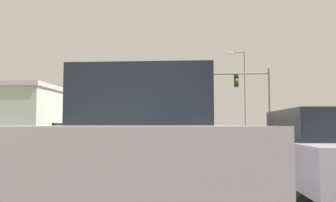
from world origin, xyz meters
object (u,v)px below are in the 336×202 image
pickup_farside_1 (149,128)px  pickup_trailing_2 (139,151)px  sedan_queued_2 (326,153)px  street_lamp (243,88)px  traffic_signal_mast (240,89)px  box_truck_leading_2 (159,119)px  sedan_nearside_1 (166,128)px

pickup_farside_1 → pickup_trailing_2: same height
pickup_farside_1 → sedan_queued_2: pickup_farside_1 is taller
street_lamp → sedan_queued_2: street_lamp is taller
traffic_signal_mast → box_truck_leading_2: traffic_signal_mast is taller
sedan_nearside_1 → box_truck_leading_2: 11.86m
pickup_farside_1 → pickup_trailing_2: (4.00, -31.65, 0.00)m
traffic_signal_mast → sedan_queued_2: bearing=-94.0°
sedan_nearside_1 → sedan_queued_2: size_ratio=1.00×
street_lamp → sedan_queued_2: (-2.90, -28.48, -4.33)m
traffic_signal_mast → sedan_queued_2: (-1.43, -20.28, -3.35)m
sedan_nearside_1 → pickup_farside_1: size_ratio=0.84×
traffic_signal_mast → pickup_farside_1: 12.87m
sedan_queued_2 → sedan_nearside_1: bearing=97.5°
pickup_trailing_2 → street_lamp: bearing=79.1°
street_lamp → pickup_trailing_2: size_ratio=1.82×
box_truck_leading_2 → pickup_trailing_2: bearing=95.3°
street_lamp → box_truck_leading_2: street_lamp is taller
traffic_signal_mast → street_lamp: bearing=79.9°
sedan_queued_2 → pickup_trailing_2: 3.72m
traffic_signal_mast → box_truck_leading_2: 22.55m
street_lamp → pickup_trailing_2: 31.51m
sedan_nearside_1 → pickup_farside_1: bearing=90.0°
sedan_nearside_1 → box_truck_leading_2: box_truck_leading_2 is taller
sedan_queued_2 → pickup_trailing_2: (-3.00, -2.19, 0.17)m
sedan_queued_2 → pickup_farside_1: bearing=103.4°
sedan_queued_2 → street_lamp: bearing=84.2°
traffic_signal_mast → sedan_nearside_1: 33.84m
pickup_farside_1 → street_lamp: bearing=174.3°
street_lamp → pickup_farside_1: (-9.90, 0.98, -4.15)m
traffic_signal_mast → box_truck_leading_2: bearing=112.0°
sedan_nearside_1 → pickup_trailing_2: (4.00, -55.06, 0.17)m
traffic_signal_mast → sedan_nearside_1: (-8.43, 32.60, -3.35)m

